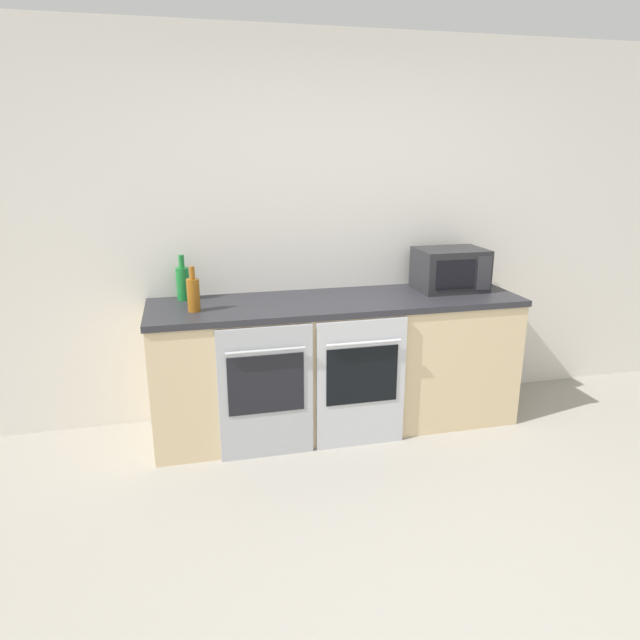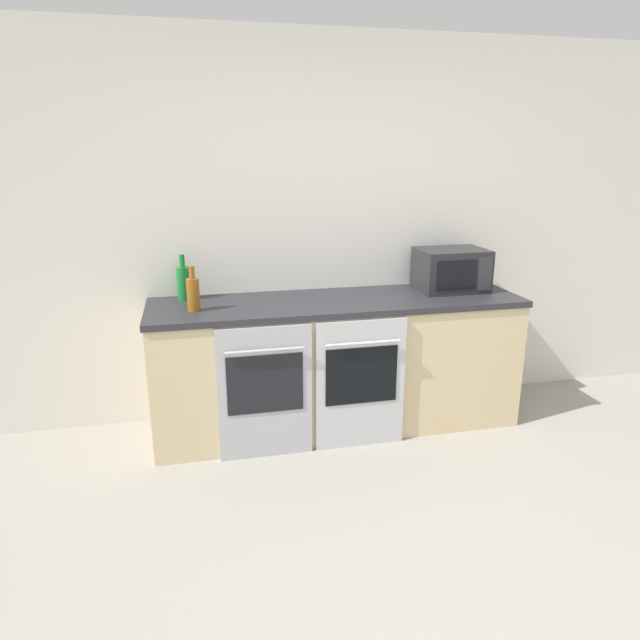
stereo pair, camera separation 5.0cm
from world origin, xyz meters
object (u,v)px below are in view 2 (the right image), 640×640
at_px(oven_left, 265,392).
at_px(microwave, 451,270).
at_px(bottle_green, 183,282).
at_px(bottle_amber, 193,293).
at_px(oven_right, 361,384).

xyz_separation_m(oven_left, microwave, (1.38, 0.43, 0.61)).
distance_m(bottle_green, bottle_amber, 0.31).
bearing_deg(bottle_green, microwave, -4.57).
relative_size(oven_left, bottle_green, 2.84).
bearing_deg(microwave, oven_right, -151.10).
relative_size(microwave, bottle_amber, 1.68).
xyz_separation_m(oven_left, oven_right, (0.61, 0.00, 0.00)).
distance_m(oven_left, microwave, 1.57).
relative_size(bottle_green, bottle_amber, 1.07).
relative_size(oven_right, microwave, 1.81).
bearing_deg(bottle_amber, oven_left, -34.58).
distance_m(oven_right, bottle_amber, 1.18).
bearing_deg(oven_right, microwave, 28.90).
xyz_separation_m(oven_right, microwave, (0.77, 0.43, 0.61)).
xyz_separation_m(oven_right, bottle_green, (-1.05, 0.57, 0.58)).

